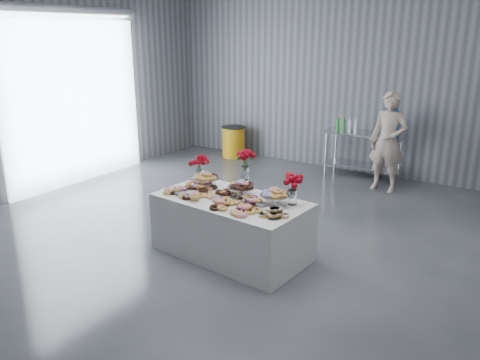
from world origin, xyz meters
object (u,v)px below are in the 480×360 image
object	(u,v)px
prep_table	(363,147)
water_jug	(392,122)
display_table	(231,227)
person	(388,142)
trash_barrel	(233,142)

from	to	relation	value
prep_table	water_jug	bearing A→B (deg)	-0.00
display_table	water_jug	bearing A→B (deg)	79.32
person	trash_barrel	xyz separation A→B (m)	(-3.60, 0.49, -0.54)
display_table	trash_barrel	distance (m)	4.94
prep_table	trash_barrel	size ratio (longest dim) A/B	2.16
water_jug	prep_table	bearing A→B (deg)	180.00
prep_table	water_jug	distance (m)	0.73
prep_table	water_jug	size ratio (longest dim) A/B	2.71
trash_barrel	person	bearing A→B (deg)	-7.69
water_jug	person	size ratio (longest dim) A/B	0.31
water_jug	trash_barrel	xyz separation A→B (m)	(-3.50, 0.00, -0.80)
trash_barrel	water_jug	bearing A→B (deg)	-0.00
water_jug	person	bearing A→B (deg)	-78.89
display_table	water_jug	xyz separation A→B (m)	(0.78, 4.12, 0.77)
person	display_table	bearing A→B (deg)	-99.57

